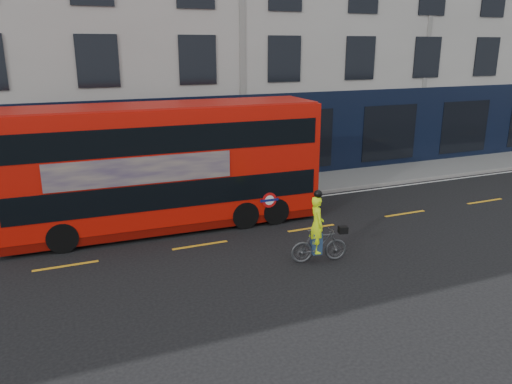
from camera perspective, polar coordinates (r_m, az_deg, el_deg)
ground at (r=16.21m, az=8.91°, el=-5.82°), size 120.00×120.00×0.00m
pavement at (r=21.67m, az=-0.04°, el=0.28°), size 60.00×3.00×0.12m
kerb at (r=20.35m, az=1.59°, el=-0.78°), size 60.00×0.12×0.13m
building_terrace at (r=26.91m, az=-5.66°, el=19.35°), size 50.00×10.07×15.00m
road_edge_line at (r=20.11m, az=1.94°, el=-1.18°), size 58.00×0.10×0.01m
lane_dashes at (r=17.41m, az=6.34°, el=-4.11°), size 58.00×0.12×0.01m
bus at (r=17.10m, az=-10.25°, el=2.95°), size 10.60×2.72×4.24m
cyclist at (r=14.57m, az=7.16°, el=-5.24°), size 1.74×0.79×2.19m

